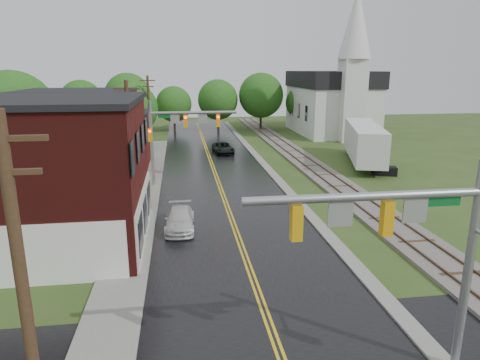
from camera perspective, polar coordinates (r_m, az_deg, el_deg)
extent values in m
cube|color=black|center=(40.47, -3.26, 0.64)|extent=(10.00, 90.00, 0.02)
cube|color=gray|center=(46.03, 2.92, 2.36)|extent=(0.80, 70.00, 0.12)
cube|color=gray|center=(35.64, -12.54, -1.63)|extent=(2.40, 50.00, 0.12)
cube|color=#4A1210|center=(26.50, -28.32, 0.28)|extent=(14.00, 10.00, 8.00)
cube|color=silver|center=(25.62, -12.65, -4.56)|extent=(0.10, 9.50, 3.00)
cube|color=tan|center=(36.59, -20.23, 3.39)|extent=(8.00, 7.00, 6.40)
cube|color=#3F0F0C|center=(45.30, -16.60, 4.40)|extent=(7.00, 6.00, 4.40)
cube|color=silver|center=(68.51, 11.94, 9.07)|extent=(10.00, 16.00, 7.00)
cube|color=black|center=(68.24, 12.15, 13.00)|extent=(10.40, 16.40, 2.40)
cube|color=silver|center=(60.91, 14.61, 10.15)|extent=(3.20, 3.20, 11.00)
cone|color=silver|center=(61.03, 15.24, 19.54)|extent=(4.40, 4.40, 9.00)
cube|color=#59544C|center=(47.09, 8.44, 2.62)|extent=(3.20, 80.00, 0.20)
cube|color=#4C3828|center=(46.86, 7.60, 2.77)|extent=(0.10, 80.00, 0.12)
cube|color=#4C3828|center=(47.27, 9.28, 2.81)|extent=(0.10, 80.00, 0.12)
cylinder|color=gray|center=(15.50, 28.11, -10.66)|extent=(0.28, 0.28, 7.20)
cylinder|color=gray|center=(12.82, 16.37, -2.13)|extent=(7.20, 0.26, 0.26)
cube|color=orange|center=(13.33, 18.99, -4.86)|extent=(0.32, 0.30, 1.05)
cube|color=orange|center=(12.36, 7.54, -5.69)|extent=(0.32, 0.30, 1.05)
cube|color=gray|center=(13.68, 22.30, -3.79)|extent=(0.75, 0.06, 0.75)
cube|color=gray|center=(12.69, 13.24, -4.46)|extent=(0.75, 0.06, 0.75)
cube|color=#0C5926|center=(13.98, 24.95, -2.61)|extent=(1.40, 0.04, 0.30)
cylinder|color=gray|center=(36.74, -11.69, 4.67)|extent=(0.28, 0.28, 7.20)
cylinder|color=gray|center=(36.34, -6.17, 8.92)|extent=(7.20, 0.26, 0.26)
cube|color=orange|center=(36.40, -7.28, 7.78)|extent=(0.32, 0.30, 1.05)
cube|color=orange|center=(36.54, -2.95, 7.91)|extent=(0.32, 0.30, 1.05)
cube|color=gray|center=(36.38, -8.67, 8.05)|extent=(0.75, 0.06, 0.75)
cube|color=gray|center=(36.43, -5.00, 8.17)|extent=(0.75, 0.06, 0.75)
cube|color=#0C5926|center=(36.36, -9.83, 8.39)|extent=(1.40, 0.04, 0.30)
sphere|color=#FF0C0C|center=(36.18, -7.29, 8.27)|extent=(0.20, 0.20, 0.20)
cylinder|color=#382616|center=(11.14, -26.66, -15.27)|extent=(0.28, 0.28, 9.00)
cube|color=#382616|center=(9.91, -29.22, 4.86)|extent=(1.80, 0.12, 0.12)
cube|color=#382616|center=(10.03, -28.73, 0.93)|extent=(1.40, 0.12, 0.12)
cylinder|color=#382616|center=(31.79, -14.45, 4.63)|extent=(0.28, 0.28, 9.00)
cube|color=#382616|center=(31.38, -14.91, 11.66)|extent=(1.80, 0.12, 0.12)
cube|color=#382616|center=(31.42, -14.83, 10.38)|extent=(1.40, 0.12, 0.12)
cylinder|color=#382616|center=(53.53, -11.99, 8.67)|extent=(0.28, 0.28, 9.00)
cube|color=#382616|center=(53.28, -12.22, 12.84)|extent=(1.80, 0.12, 0.12)
cube|color=#382616|center=(53.31, -12.18, 12.09)|extent=(1.40, 0.12, 0.12)
cylinder|color=black|center=(44.45, -27.35, 2.54)|extent=(0.36, 0.36, 3.42)
sphere|color=#1D4F16|center=(43.89, -27.99, 7.88)|extent=(7.60, 7.60, 7.60)
sphere|color=#1D4F16|center=(43.38, -27.31, 7.01)|extent=(5.32, 5.32, 5.32)
cylinder|color=black|center=(51.01, -20.20, 4.23)|extent=(0.36, 0.36, 2.70)
sphere|color=#1D4F16|center=(50.57, -20.53, 7.91)|extent=(6.00, 6.00, 6.00)
sphere|color=#1D4F16|center=(50.11, -19.89, 7.30)|extent=(4.20, 4.20, 4.20)
cylinder|color=black|center=(56.07, -13.95, 5.66)|extent=(0.36, 0.36, 2.88)
sphere|color=#1D4F16|center=(55.66, -14.18, 9.24)|extent=(6.40, 6.40, 6.40)
sphere|color=#1D4F16|center=(55.25, -13.56, 8.66)|extent=(4.48, 4.48, 4.48)
imported|color=black|center=(50.82, -2.26, 4.27)|extent=(2.47, 4.75, 1.28)
imported|color=silver|center=(27.08, -8.04, -5.23)|extent=(1.90, 4.41, 1.26)
cube|color=black|center=(42.69, 18.70, 1.17)|extent=(2.41, 1.77, 0.80)
cylinder|color=gray|center=(50.07, 14.51, 3.38)|extent=(0.16, 0.16, 0.80)
cube|color=silver|center=(46.71, 16.20, 5.05)|extent=(6.56, 13.56, 3.32)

